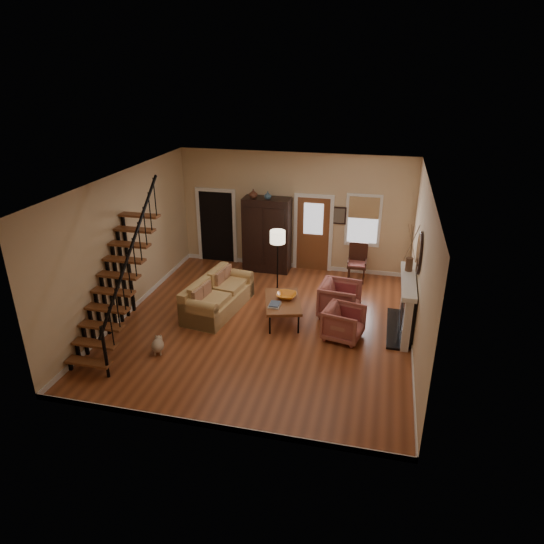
% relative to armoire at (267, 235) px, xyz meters
% --- Properties ---
extents(room, '(7.00, 7.33, 3.30)m').
position_rel_armoire_xyz_m(room, '(0.29, -1.39, 0.46)').
color(room, brown).
rests_on(room, ground).
extents(staircase, '(0.94, 2.80, 3.20)m').
position_rel_armoire_xyz_m(staircase, '(-2.08, -4.45, 0.55)').
color(staircase, brown).
rests_on(staircase, ground).
extents(fireplace, '(0.33, 1.95, 2.30)m').
position_rel_armoire_xyz_m(fireplace, '(3.83, -2.65, -0.31)').
color(fireplace, black).
rests_on(fireplace, ground).
extents(armoire, '(1.30, 0.60, 2.10)m').
position_rel_armoire_xyz_m(armoire, '(0.00, 0.00, 0.00)').
color(armoire, black).
rests_on(armoire, ground).
extents(vase_a, '(0.24, 0.24, 0.25)m').
position_rel_armoire_xyz_m(vase_a, '(-0.35, -0.10, 1.17)').
color(vase_a, '#4C2619').
rests_on(vase_a, armoire).
extents(vase_b, '(0.20, 0.20, 0.21)m').
position_rel_armoire_xyz_m(vase_b, '(0.05, -0.10, 1.16)').
color(vase_b, '#334C60').
rests_on(vase_b, armoire).
extents(sofa, '(1.22, 2.24, 0.79)m').
position_rel_armoire_xyz_m(sofa, '(-0.53, -2.70, -0.65)').
color(sofa, tan).
rests_on(sofa, ground).
extents(coffee_table, '(1.11, 1.50, 0.51)m').
position_rel_armoire_xyz_m(coffee_table, '(1.08, -2.85, -0.79)').
color(coffee_table, brown).
rests_on(coffee_table, ground).
extents(bowl, '(0.46, 0.46, 0.11)m').
position_rel_armoire_xyz_m(bowl, '(1.13, -2.70, -0.48)').
color(bowl, orange).
rests_on(bowl, coffee_table).
extents(books, '(0.25, 0.34, 0.06)m').
position_rel_armoire_xyz_m(books, '(0.96, -3.15, -0.50)').
color(books, beige).
rests_on(books, coffee_table).
extents(armchair_left, '(0.95, 0.93, 0.73)m').
position_rel_armoire_xyz_m(armchair_left, '(2.51, -3.30, -0.69)').
color(armchair_left, maroon).
rests_on(armchair_left, ground).
extents(armchair_right, '(0.99, 0.97, 0.82)m').
position_rel_armoire_xyz_m(armchair_right, '(2.31, -2.28, -0.64)').
color(armchair_right, maroon).
rests_on(armchair_right, ground).
extents(floor_lamp, '(0.50, 0.50, 1.66)m').
position_rel_armoire_xyz_m(floor_lamp, '(0.62, -1.38, -0.22)').
color(floor_lamp, black).
rests_on(floor_lamp, ground).
extents(side_chair, '(0.54, 0.54, 1.02)m').
position_rel_armoire_xyz_m(side_chair, '(2.55, -0.20, -0.54)').
color(side_chair, '#391C12').
rests_on(side_chair, ground).
extents(dog, '(0.38, 0.49, 0.31)m').
position_rel_armoire_xyz_m(dog, '(-1.12, -4.77, -0.90)').
color(dog, tan).
rests_on(dog, ground).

